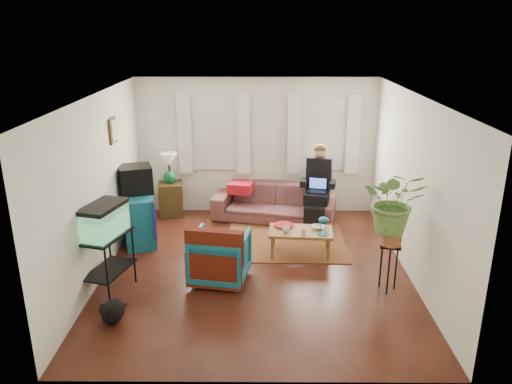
{
  "coord_description": "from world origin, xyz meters",
  "views": [
    {
      "loc": [
        0.05,
        -6.76,
        3.54
      ],
      "look_at": [
        0.0,
        0.4,
        1.1
      ],
      "focal_mm": 35.0,
      "sensor_mm": 36.0,
      "label": 1
    }
  ],
  "objects_px": {
    "sofa": "(274,197)",
    "coffee_table": "(300,242)",
    "dresser": "(138,218)",
    "armchair": "(220,254)",
    "plant_stand": "(388,267)",
    "side_table": "(171,199)",
    "aquarium_stand": "(109,264)"
  },
  "relations": [
    {
      "from": "sofa",
      "to": "side_table",
      "type": "height_order",
      "value": "sofa"
    },
    {
      "from": "sofa",
      "to": "dresser",
      "type": "height_order",
      "value": "sofa"
    },
    {
      "from": "armchair",
      "to": "plant_stand",
      "type": "xyz_separation_m",
      "value": [
        2.34,
        -0.29,
        -0.05
      ]
    },
    {
      "from": "side_table",
      "to": "plant_stand",
      "type": "relative_size",
      "value": 0.93
    },
    {
      "from": "side_table",
      "to": "plant_stand",
      "type": "height_order",
      "value": "plant_stand"
    },
    {
      "from": "armchair",
      "to": "coffee_table",
      "type": "xyz_separation_m",
      "value": [
        1.22,
        0.84,
        -0.19
      ]
    },
    {
      "from": "side_table",
      "to": "aquarium_stand",
      "type": "height_order",
      "value": "aquarium_stand"
    },
    {
      "from": "sofa",
      "to": "side_table",
      "type": "bearing_deg",
      "value": -173.31
    },
    {
      "from": "side_table",
      "to": "armchair",
      "type": "distance_m",
      "value": 2.81
    },
    {
      "from": "side_table",
      "to": "coffee_table",
      "type": "distance_m",
      "value": 2.92
    },
    {
      "from": "armchair",
      "to": "plant_stand",
      "type": "bearing_deg",
      "value": -176.97
    },
    {
      "from": "side_table",
      "to": "dresser",
      "type": "relative_size",
      "value": 0.68
    },
    {
      "from": "aquarium_stand",
      "to": "sofa",
      "type": "bearing_deg",
      "value": 65.62
    },
    {
      "from": "aquarium_stand",
      "to": "armchair",
      "type": "xyz_separation_m",
      "value": [
        1.49,
        0.36,
        -0.03
      ]
    },
    {
      "from": "sofa",
      "to": "dresser",
      "type": "relative_size",
      "value": 2.37
    },
    {
      "from": "sofa",
      "to": "side_table",
      "type": "xyz_separation_m",
      "value": [
        -1.98,
        0.21,
        -0.12
      ]
    },
    {
      "from": "side_table",
      "to": "armchair",
      "type": "xyz_separation_m",
      "value": [
        1.14,
        -2.57,
        0.07
      ]
    },
    {
      "from": "dresser",
      "to": "coffee_table",
      "type": "height_order",
      "value": "dresser"
    },
    {
      "from": "side_table",
      "to": "aquarium_stand",
      "type": "bearing_deg",
      "value": -96.82
    },
    {
      "from": "plant_stand",
      "to": "armchair",
      "type": "bearing_deg",
      "value": 172.9
    },
    {
      "from": "plant_stand",
      "to": "aquarium_stand",
      "type": "bearing_deg",
      "value": -179.01
    },
    {
      "from": "sofa",
      "to": "plant_stand",
      "type": "bearing_deg",
      "value": -47.92
    },
    {
      "from": "dresser",
      "to": "aquarium_stand",
      "type": "relative_size",
      "value": 1.11
    },
    {
      "from": "sofa",
      "to": "coffee_table",
      "type": "relative_size",
      "value": 2.24
    },
    {
      "from": "dresser",
      "to": "side_table",
      "type": "bearing_deg",
      "value": 55.7
    },
    {
      "from": "dresser",
      "to": "coffee_table",
      "type": "xyz_separation_m",
      "value": [
        2.7,
        -0.48,
        -0.22
      ]
    },
    {
      "from": "sofa",
      "to": "coffee_table",
      "type": "xyz_separation_m",
      "value": [
        0.38,
        -1.52,
        -0.23
      ]
    },
    {
      "from": "sofa",
      "to": "dresser",
      "type": "xyz_separation_m",
      "value": [
        -2.32,
        -1.03,
        -0.01
      ]
    },
    {
      "from": "sofa",
      "to": "armchair",
      "type": "relative_size",
      "value": 2.82
    },
    {
      "from": "sofa",
      "to": "plant_stand",
      "type": "distance_m",
      "value": 3.05
    },
    {
      "from": "side_table",
      "to": "plant_stand",
      "type": "bearing_deg",
      "value": -39.41
    },
    {
      "from": "dresser",
      "to": "aquarium_stand",
      "type": "height_order",
      "value": "same"
    }
  ]
}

